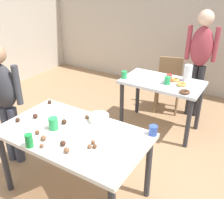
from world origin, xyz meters
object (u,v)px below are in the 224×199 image
at_px(pitcher_far, 188,73).
at_px(dining_table_far, 162,89).
at_px(chair_far_table, 169,81).
at_px(mixing_bowl, 99,118).
at_px(dining_table_near, 74,140).
at_px(person_adult_far, 200,55).
at_px(soda_can, 29,141).
at_px(person_girl_near, 5,97).

bearing_deg(pitcher_far, dining_table_far, -146.97).
distance_m(chair_far_table, mixing_bowl, 2.04).
relative_size(dining_table_near, mixing_bowl, 6.94).
distance_m(dining_table_near, dining_table_far, 1.66).
relative_size(person_adult_far, soda_can, 13.52).
height_order(dining_table_near, chair_far_table, chair_far_table).
height_order(dining_table_far, person_girl_near, person_girl_near).
bearing_deg(person_adult_far, mixing_bowl, -102.63).
xyz_separation_m(chair_far_table, person_adult_far, (0.44, -0.01, 0.50)).
bearing_deg(soda_can, person_girl_near, 154.14).
height_order(person_adult_far, mixing_bowl, person_adult_far).
distance_m(chair_far_table, person_girl_near, 2.56).
distance_m(dining_table_near, soda_can, 0.43).
bearing_deg(soda_can, person_adult_far, 75.10).
bearing_deg(chair_far_table, dining_table_far, -79.20).
relative_size(soda_can, pitcher_far, 0.53).
relative_size(person_adult_far, pitcher_far, 7.18).
height_order(chair_far_table, pitcher_far, pitcher_far).
bearing_deg(person_adult_far, person_girl_near, -123.57).
height_order(dining_table_far, chair_far_table, chair_far_table).
distance_m(dining_table_near, pitcher_far, 1.92).
relative_size(chair_far_table, person_adult_far, 0.53).
relative_size(dining_table_near, pitcher_far, 6.07).
distance_m(person_adult_far, pitcher_far, 0.50).
xyz_separation_m(person_girl_near, person_adult_far, (1.52, 2.29, 0.15)).
relative_size(dining_table_near, dining_table_far, 1.27).
xyz_separation_m(dining_table_near, mixing_bowl, (0.09, 0.30, 0.12)).
bearing_deg(mixing_bowl, dining_table_near, -106.75).
relative_size(dining_table_far, pitcher_far, 4.80).
height_order(chair_far_table, soda_can, soda_can).
xyz_separation_m(chair_far_table, mixing_bowl, (-0.01, -2.02, 0.29)).
distance_m(dining_table_far, pitcher_far, 0.41).
xyz_separation_m(person_adult_far, soda_can, (-0.71, -2.68, -0.19)).
height_order(person_adult_far, soda_can, person_adult_far).
bearing_deg(mixing_bowl, pitcher_far, 74.44).
bearing_deg(chair_far_table, person_girl_near, -115.17).
distance_m(person_girl_near, soda_can, 0.90).
height_order(mixing_bowl, pitcher_far, pitcher_far).
height_order(dining_table_far, person_adult_far, person_adult_far).
xyz_separation_m(chair_far_table, person_girl_near, (-1.08, -2.30, 0.36)).
distance_m(person_girl_near, pitcher_far, 2.35).
bearing_deg(pitcher_far, person_adult_far, 87.12).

